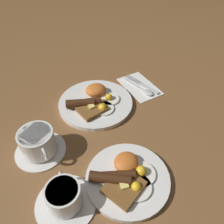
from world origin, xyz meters
The scene contains 8 objects.
ground_plane centered at (0.00, 0.00, 0.00)m, with size 3.00×3.00×0.00m, color brown.
breakfast_plate_near centered at (0.00, 0.00, 0.01)m, with size 0.27×0.27×0.05m.
breakfast_plate_far centered at (0.10, 0.30, 0.01)m, with size 0.22×0.22×0.05m.
teacup_near centered at (0.25, 0.08, 0.04)m, with size 0.15×0.15×0.08m.
teacup_far centered at (0.26, 0.26, 0.03)m, with size 0.15×0.15×0.07m.
napkin centered at (-0.20, 0.01, 0.00)m, with size 0.11×0.18×0.01m, color white.
knife centered at (-0.21, 0.00, 0.01)m, with size 0.04×0.17×0.01m.
spoon centered at (-0.19, 0.05, 0.01)m, with size 0.04×0.16×0.01m.
Camera 1 is at (0.30, 0.52, 0.53)m, focal length 35.00 mm.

